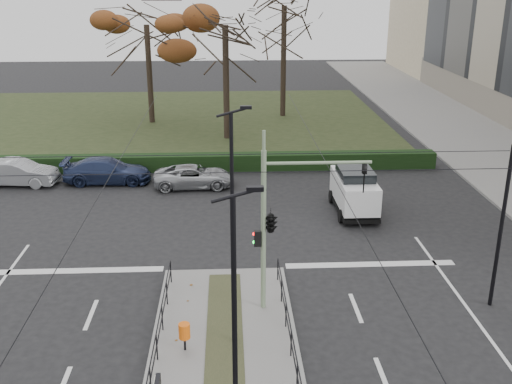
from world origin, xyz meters
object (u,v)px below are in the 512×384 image
(parked_car_second, at_px, (18,173))
(white_van, at_px, (354,189))
(streetlamp_median_near, at_px, (236,357))
(rust_tree, at_px, (146,25))
(bare_tree_center, at_px, (284,14))
(parked_car_fourth, at_px, (194,176))
(streetlamp_median_far, at_px, (233,230))
(parked_car_third, at_px, (107,171))
(bare_tree_near, at_px, (225,34))
(traffic_light, at_px, (273,219))
(litter_bin, at_px, (184,331))

(parked_car_second, relative_size, white_van, 1.06)
(streetlamp_median_near, xyz_separation_m, rust_tree, (-6.21, 37.72, 3.79))
(parked_car_second, bearing_deg, bare_tree_center, -38.79)
(parked_car_fourth, bearing_deg, streetlamp_median_near, -176.96)
(streetlamp_median_far, height_order, parked_car_third, streetlamp_median_far)
(parked_car_third, xyz_separation_m, bare_tree_near, (6.89, 9.52, 6.76))
(bare_tree_center, bearing_deg, traffic_light, -95.82)
(traffic_light, height_order, parked_car_second, traffic_light)
(streetlamp_median_near, distance_m, bare_tree_center, 40.15)
(traffic_light, height_order, parked_car_fourth, traffic_light)
(streetlamp_median_far, distance_m, bare_tree_near, 26.32)
(traffic_light, distance_m, parked_car_third, 17.01)
(parked_car_third, relative_size, bare_tree_center, 0.42)
(streetlamp_median_far, relative_size, bare_tree_near, 0.72)
(rust_tree, bearing_deg, litter_bin, -81.66)
(streetlamp_median_near, height_order, bare_tree_center, bare_tree_center)
(litter_bin, bearing_deg, parked_car_fourth, 91.75)
(parked_car_fourth, height_order, bare_tree_near, bare_tree_near)
(streetlamp_median_near, height_order, streetlamp_median_far, streetlamp_median_far)
(streetlamp_median_far, height_order, white_van, streetlamp_median_far)
(rust_tree, bearing_deg, parked_car_second, -111.14)
(parked_car_fourth, relative_size, bare_tree_near, 0.42)
(parked_car_second, distance_m, bare_tree_center, 25.00)
(litter_bin, distance_m, rust_tree, 32.95)
(litter_bin, height_order, rust_tree, rust_tree)
(litter_bin, height_order, white_van, white_van)
(parked_car_second, height_order, parked_car_fourth, parked_car_second)
(parked_car_fourth, relative_size, rust_tree, 0.45)
(parked_car_fourth, bearing_deg, white_van, -119.55)
(litter_bin, height_order, parked_car_second, parked_car_second)
(litter_bin, bearing_deg, bare_tree_center, 79.71)
(litter_bin, height_order, bare_tree_center, bare_tree_center)
(streetlamp_median_far, xyz_separation_m, parked_car_second, (-12.07, 16.37, -3.30))
(parked_car_second, bearing_deg, streetlamp_median_far, -138.02)
(parked_car_third, relative_size, rust_tree, 0.49)
(streetlamp_median_near, xyz_separation_m, parked_car_fourth, (-2.03, 21.81, -3.31))
(streetlamp_median_far, bearing_deg, traffic_light, 56.37)
(streetlamp_median_near, bearing_deg, bare_tree_center, 83.39)
(streetlamp_median_near, distance_m, parked_car_fourth, 22.15)
(rust_tree, height_order, bare_tree_near, bare_tree_near)
(rust_tree, xyz_separation_m, bare_tree_center, (10.81, 1.92, 0.65))
(bare_tree_near, bearing_deg, traffic_light, -86.30)
(rust_tree, relative_size, bare_tree_center, 0.85)
(white_van, xyz_separation_m, bare_tree_near, (-6.33, 14.76, 6.28))
(streetlamp_median_far, height_order, bare_tree_center, bare_tree_center)
(streetlamp_median_far, height_order, rust_tree, rust_tree)
(rust_tree, bearing_deg, traffic_light, -75.48)
(litter_bin, xyz_separation_m, streetlamp_median_near, (1.54, -5.85, 3.13))
(bare_tree_near, bearing_deg, bare_tree_center, 56.95)
(parked_car_second, xyz_separation_m, bare_tree_near, (11.89, 9.72, 6.75))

